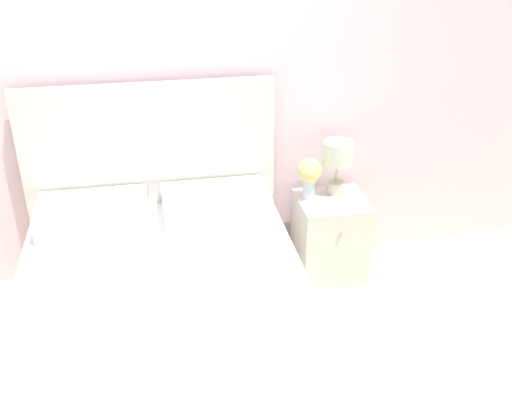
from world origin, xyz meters
TOP-DOWN VIEW (x-y plane):
  - ground_plane at (0.00, 0.00)m, footprint 12.00×12.00m
  - wall_back at (0.00, 0.07)m, footprint 8.00×0.06m
  - bed at (0.00, -0.89)m, footprint 1.44×1.95m
  - nightstand at (1.04, -0.21)m, footprint 0.41×0.41m
  - table_lamp at (1.09, -0.13)m, footprint 0.18×0.18m
  - flower_vase at (0.91, -0.16)m, footprint 0.14×0.14m

SIDE VIEW (x-z plane):
  - ground_plane at x=0.00m, z-range 0.00..0.00m
  - nightstand at x=1.04m, z-range 0.00..0.50m
  - bed at x=0.00m, z-range -0.33..0.89m
  - flower_vase at x=0.91m, z-range 0.54..0.79m
  - table_lamp at x=1.09m, z-range 0.57..0.90m
  - wall_back at x=0.00m, z-range 0.00..2.60m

